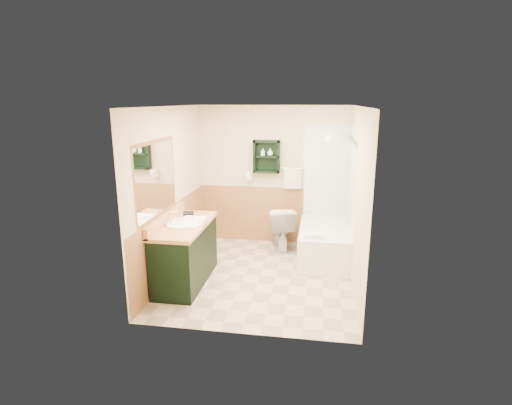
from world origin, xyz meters
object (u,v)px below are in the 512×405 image
(bathtub, at_px, (325,242))
(soap_bottle_b, at_px, (270,153))
(hair_dryer, at_px, (250,176))
(soap_bottle_a, at_px, (263,154))
(toilet, at_px, (280,228))
(vanity_book, at_px, (183,207))
(vanity, at_px, (185,253))
(wall_shelf, at_px, (267,156))

(bathtub, distance_m, soap_bottle_b, 1.75)
(hair_dryer, xyz_separation_m, soap_bottle_b, (0.36, -0.03, 0.41))
(hair_dryer, relative_size, soap_bottle_b, 1.94)
(bathtub, bearing_deg, soap_bottle_a, 152.18)
(hair_dryer, relative_size, toilet, 0.31)
(hair_dryer, height_order, vanity_book, hair_dryer)
(bathtub, bearing_deg, hair_dryer, 155.54)
(vanity, bearing_deg, soap_bottle_a, 64.49)
(hair_dryer, distance_m, vanity, 2.03)
(toilet, bearing_deg, vanity, 38.87)
(hair_dryer, distance_m, vanity_book, 1.55)
(hair_dryer, relative_size, vanity, 0.18)
(wall_shelf, bearing_deg, bathtub, -29.41)
(soap_bottle_a, xyz_separation_m, soap_bottle_b, (0.12, 0.00, 0.02))
(bathtub, xyz_separation_m, soap_bottle_b, (-0.96, 0.57, 1.35))
(wall_shelf, distance_m, soap_bottle_b, 0.09)
(vanity_book, height_order, soap_bottle_a, soap_bottle_a)
(vanity, distance_m, vanity_book, 0.72)
(bathtub, relative_size, soap_bottle_a, 12.11)
(bathtub, bearing_deg, toilet, 157.93)
(bathtub, height_order, vanity_book, vanity_book)
(bathtub, bearing_deg, soap_bottle_b, 149.28)
(vanity, distance_m, soap_bottle_b, 2.32)
(wall_shelf, xyz_separation_m, soap_bottle_b, (0.06, -0.01, 0.06))
(wall_shelf, xyz_separation_m, soap_bottle_a, (-0.06, -0.01, 0.04))
(vanity, height_order, soap_bottle_a, soap_bottle_a)
(wall_shelf, height_order, soap_bottle_a, wall_shelf)
(wall_shelf, distance_m, vanity, 2.27)
(hair_dryer, height_order, soap_bottle_a, soap_bottle_a)
(toilet, relative_size, soap_bottle_a, 6.17)
(toilet, xyz_separation_m, soap_bottle_a, (-0.34, 0.27, 1.22))
(toilet, xyz_separation_m, soap_bottle_b, (-0.22, 0.27, 1.24))
(toilet, height_order, vanity_book, vanity_book)
(wall_shelf, relative_size, vanity, 0.41)
(wall_shelf, bearing_deg, vanity, -117.04)
(vanity_book, xyz_separation_m, soap_bottle_a, (1.00, 1.30, 0.64))
(wall_shelf, distance_m, vanity_book, 1.78)
(wall_shelf, relative_size, vanity_book, 2.71)
(wall_shelf, bearing_deg, soap_bottle_b, -4.69)
(toilet, bearing_deg, bathtub, 145.31)
(toilet, distance_m, soap_bottle_b, 1.29)
(hair_dryer, relative_size, bathtub, 0.16)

